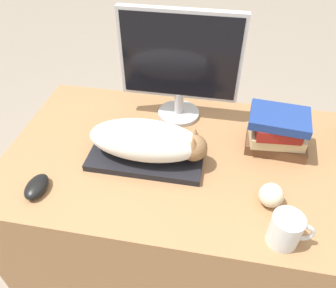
# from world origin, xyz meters

# --- Properties ---
(desk) EXTENTS (1.32, 0.75, 0.75)m
(desk) POSITION_xyz_m (0.00, 0.37, 0.38)
(desk) COLOR #9E7047
(desk) RESTS_ON ground_plane
(keyboard) EXTENTS (0.40, 0.19, 0.02)m
(keyboard) POSITION_xyz_m (-0.15, 0.33, 0.77)
(keyboard) COLOR black
(keyboard) RESTS_ON desk
(cat) EXTENTS (0.40, 0.16, 0.13)m
(cat) POSITION_xyz_m (-0.13, 0.33, 0.84)
(cat) COLOR white
(cat) RESTS_ON keyboard
(monitor) EXTENTS (0.45, 0.17, 0.43)m
(monitor) POSITION_xyz_m (-0.07, 0.61, 1.00)
(monitor) COLOR #B7B7BC
(monitor) RESTS_ON desk
(computer_mouse) EXTENTS (0.07, 0.11, 0.04)m
(computer_mouse) POSITION_xyz_m (-0.46, 0.13, 0.77)
(computer_mouse) COLOR black
(computer_mouse) RESTS_ON desk
(coffee_mug) EXTENTS (0.12, 0.09, 0.10)m
(coffee_mug) POSITION_xyz_m (0.30, 0.08, 0.80)
(coffee_mug) COLOR silver
(coffee_mug) RESTS_ON desk
(baseball) EXTENTS (0.08, 0.08, 0.08)m
(baseball) POSITION_xyz_m (0.27, 0.21, 0.79)
(baseball) COLOR beige
(baseball) RESTS_ON desk
(book_stack) EXTENTS (0.23, 0.17, 0.16)m
(book_stack) POSITION_xyz_m (0.30, 0.47, 0.83)
(book_stack) COLOR brown
(book_stack) RESTS_ON desk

